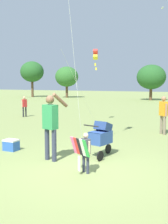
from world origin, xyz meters
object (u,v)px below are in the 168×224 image
at_px(child_with_butterfly_kite, 85,149).
at_px(cooler_box, 11,145).
at_px(person_back_turned, 163,112).
at_px(person_couple_left, 24,105).
at_px(person_adult_flyer, 50,122).
at_px(kite_orange_delta, 95,55).
at_px(stroller, 101,136).

bearing_deg(child_with_butterfly_kite, cooler_box, 163.64).
height_order(child_with_butterfly_kite, person_back_turned, person_back_turned).
bearing_deg(person_couple_left, person_adult_flyer, -47.22).
relative_size(person_couple_left, cooler_box, 2.87).
xyz_separation_m(person_adult_flyer, kite_orange_delta, (-1.68, 6.88, 2.49)).
bearing_deg(cooler_box, child_with_butterfly_kite, -16.36).
bearing_deg(person_couple_left, kite_orange_delta, -3.47).
bearing_deg(kite_orange_delta, person_back_turned, -24.27).
xyz_separation_m(person_adult_flyer, person_couple_left, (-6.65, 7.19, -0.32)).
height_order(child_with_butterfly_kite, person_adult_flyer, person_adult_flyer).
relative_size(person_adult_flyer, cooler_box, 4.17).
distance_m(kite_orange_delta, cooler_box, 7.36).
distance_m(stroller, kite_orange_delta, 7.16).
bearing_deg(person_adult_flyer, cooler_box, 168.29).
bearing_deg(kite_orange_delta, person_adult_flyer, -76.25).
bearing_deg(child_with_butterfly_kite, person_couple_left, 135.82).
distance_m(person_adult_flyer, cooler_box, 1.98).
relative_size(person_adult_flyer, person_back_turned, 1.18).
relative_size(stroller, person_back_turned, 0.70).
relative_size(child_with_butterfly_kite, kite_orange_delta, 0.24).
height_order(person_couple_left, cooler_box, person_couple_left).
height_order(stroller, person_back_turned, person_back_turned).
distance_m(kite_orange_delta, person_back_turned, 4.96).
bearing_deg(person_couple_left, cooler_box, -54.21).
distance_m(person_adult_flyer, person_back_turned, 5.59).
relative_size(kite_orange_delta, cooler_box, 8.76).
xyz_separation_m(child_with_butterfly_kite, cooler_box, (-3.01, 0.88, -0.40)).
distance_m(stroller, person_couple_left, 9.91).
relative_size(person_adult_flyer, stroller, 1.67).
height_order(stroller, cooler_box, stroller).
relative_size(person_adult_flyer, kite_orange_delta, 0.48).
distance_m(person_couple_left, cooler_box, 8.44).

